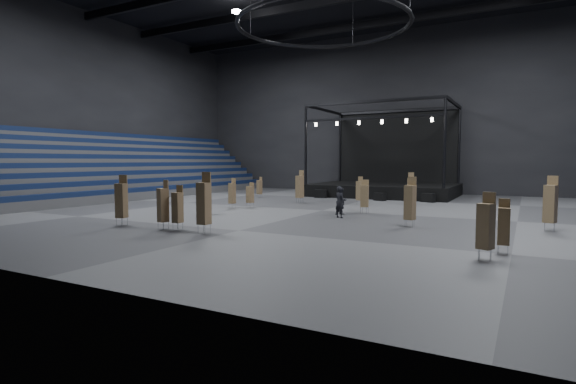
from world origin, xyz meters
The scene contains 27 objects.
floor centered at (0.00, 0.00, 0.00)m, with size 50.00×50.00×0.00m, color #515153.
wall_back centered at (0.00, 21.00, 9.00)m, with size 50.00×0.20×18.00m, color black.
wall_left centered at (-25.00, 0.00, 9.00)m, with size 0.20×42.00×18.00m, color black.
bleachers_left centered at (-22.94, 0.00, 1.73)m, with size 7.20×40.00×6.40m.
stage centered at (0.00, 16.24, 1.45)m, with size 14.00×10.00×9.20m.
truss_ring centered at (0.00, 0.00, 13.00)m, with size 12.30×12.30×5.15m.
flight_case_left centered at (-4.58, 10.10, 0.39)m, with size 1.17×0.59×0.78m, color black.
flight_case_mid centered at (1.37, 9.66, 0.35)m, with size 1.06×0.53×0.71m, color black.
flight_case_right centered at (5.47, 10.20, 0.39)m, with size 1.16×0.58×0.77m, color black.
chair_stack_0 centered at (11.68, -11.99, 1.27)m, with size 0.63×0.63×2.45m.
chair_stack_1 centered at (-4.03, 4.48, 1.42)m, with size 0.66×0.66×2.76m.
chair_stack_2 centered at (-6.67, -1.63, 1.16)m, with size 0.48×0.48×2.26m.
chair_stack_3 centered at (4.56, 7.48, 1.33)m, with size 0.51×0.51×2.62m.
chair_stack_4 centered at (-3.73, -11.99, 1.31)m, with size 0.59×0.59×2.57m.
chair_stack_5 centered at (-5.69, -0.66, 1.03)m, with size 0.54×0.54×1.92m.
chair_stack_6 centered at (7.43, -5.17, 1.38)m, with size 0.60×0.60×2.71m.
chair_stack_7 centered at (-1.04, -11.99, 1.53)m, with size 0.54×0.54×3.02m.
chair_stack_8 centered at (-5.84, -5.86, 1.22)m, with size 0.52×0.52×2.36m.
chair_stack_9 centered at (14.00, -3.28, 1.44)m, with size 0.68×0.68×2.81m.
chair_stack_10 centered at (0.91, 5.45, 1.17)m, with size 0.49×0.49×2.28m.
chair_stack_11 centered at (3.22, -0.17, 1.22)m, with size 0.61×0.61×2.28m.
chair_stack_12 centered at (-6.78, -11.99, 1.42)m, with size 0.62×0.62×2.79m.
chair_stack_13 centered at (-2.99, -11.72, 1.19)m, with size 0.46×0.46×2.31m.
chair_stack_14 centered at (-9.80, 7.32, 1.06)m, with size 0.55×0.55×2.02m.
chair_stack_15 centered at (12.20, -10.48, 1.10)m, with size 0.45×0.45×2.12m.
man_center centered at (2.64, -3.26, 0.99)m, with size 0.72×0.47×1.98m, color black.
crew_member centered at (2.14, -1.69, 0.90)m, with size 0.87×0.68×1.79m, color black.
Camera 1 is at (12.94, -29.39, 3.57)m, focal length 28.00 mm.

